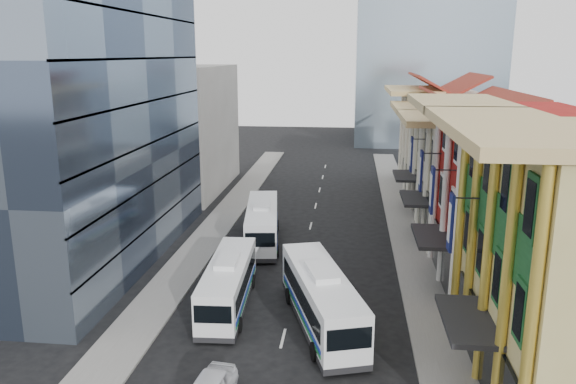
# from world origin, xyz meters

# --- Properties ---
(sidewalk_right) EXTENTS (3.00, 90.00, 0.15)m
(sidewalk_right) POSITION_xyz_m (8.50, 22.00, 0.07)
(sidewalk_right) COLOR slate
(sidewalk_right) RESTS_ON ground
(sidewalk_left) EXTENTS (3.00, 90.00, 0.15)m
(sidewalk_left) POSITION_xyz_m (-8.50, 22.00, 0.07)
(sidewalk_left) COLOR slate
(sidewalk_left) RESTS_ON ground
(shophouse_red) EXTENTS (8.00, 10.00, 12.00)m
(shophouse_red) POSITION_xyz_m (14.00, 17.00, 6.00)
(shophouse_red) COLOR maroon
(shophouse_red) RESTS_ON ground
(shophouse_cream_near) EXTENTS (8.00, 9.00, 10.00)m
(shophouse_cream_near) POSITION_xyz_m (14.00, 26.50, 5.00)
(shophouse_cream_near) COLOR white
(shophouse_cream_near) RESTS_ON ground
(shophouse_cream_mid) EXTENTS (8.00, 9.00, 10.00)m
(shophouse_cream_mid) POSITION_xyz_m (14.00, 35.50, 5.00)
(shophouse_cream_mid) COLOR white
(shophouse_cream_mid) RESTS_ON ground
(shophouse_cream_far) EXTENTS (8.00, 12.00, 11.00)m
(shophouse_cream_far) POSITION_xyz_m (14.00, 46.00, 5.50)
(shophouse_cream_far) COLOR white
(shophouse_cream_far) RESTS_ON ground
(office_tower) EXTENTS (12.00, 26.00, 30.00)m
(office_tower) POSITION_xyz_m (-17.00, 19.00, 15.00)
(office_tower) COLOR #384458
(office_tower) RESTS_ON ground
(office_block_far) EXTENTS (10.00, 18.00, 14.00)m
(office_block_far) POSITION_xyz_m (-16.00, 42.00, 7.00)
(office_block_far) COLOR gray
(office_block_far) RESTS_ON ground
(bus_left_near) EXTENTS (2.86, 10.11, 3.21)m
(bus_left_near) POSITION_xyz_m (-3.85, 11.63, 1.60)
(bus_left_near) COLOR white
(bus_left_near) RESTS_ON ground
(bus_left_far) EXTENTS (3.92, 11.06, 3.47)m
(bus_left_far) POSITION_xyz_m (-3.67, 23.93, 1.74)
(bus_left_far) COLOR white
(bus_left_far) RESTS_ON ground
(bus_right) EXTENTS (5.75, 11.33, 3.55)m
(bus_right) POSITION_xyz_m (2.00, 9.72, 1.77)
(bus_right) COLOR white
(bus_right) RESTS_ON ground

